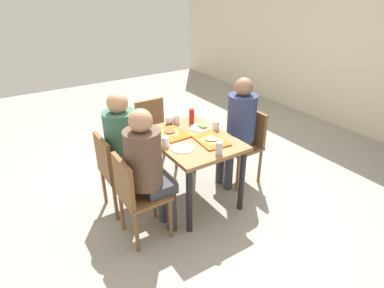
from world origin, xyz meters
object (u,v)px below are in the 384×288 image
object	(u,v)px
person_far_side	(239,124)
plastic_cup_a	(216,125)
plastic_cup_b	(165,142)
chair_left_end	(154,129)
tray_red_near	(172,134)
chair_far_side	(247,140)
condiment_bottle	(192,116)
main_table	(192,147)
tray_red_far	(211,141)
plastic_cup_c	(177,119)
person_in_brown_jacket	(148,164)
foil_bundle	(170,120)
paper_plate_near_edge	(182,148)
paper_plate_center	(200,128)
person_in_red	(125,142)
chair_near_left	(115,168)
soda_can	(219,148)
pizza_slice_a	(170,131)
pizza_slice_b	(211,139)
chair_near_right	(135,192)
pizza_slice_c	(203,126)

from	to	relation	value
person_far_side	plastic_cup_a	distance (m)	0.30
person_far_side	plastic_cup_b	distance (m)	0.94
chair_left_end	tray_red_near	world-z (taller)	chair_left_end
chair_far_side	condiment_bottle	distance (m)	0.72
chair_far_side	main_table	bearing A→B (deg)	-90.00
tray_red_far	plastic_cup_c	world-z (taller)	plastic_cup_c
person_in_brown_jacket	foil_bundle	size ratio (longest dim) A/B	12.69
tray_red_far	foil_bundle	xyz separation A→B (m)	(-0.61, -0.13, 0.04)
paper_plate_near_edge	plastic_cup_a	bearing A→B (deg)	108.51
condiment_bottle	paper_plate_center	bearing A→B (deg)	0.00
plastic_cup_a	main_table	bearing A→B (deg)	-85.50
person_in_red	paper_plate_near_edge	bearing A→B (deg)	45.57
chair_far_side	plastic_cup_b	distance (m)	1.12
chair_left_end	person_in_brown_jacket	world-z (taller)	person_in_brown_jacket
chair_near_left	soda_can	bearing A→B (deg)	48.78
soda_can	tray_red_near	bearing A→B (deg)	-166.02
pizza_slice_a	chair_left_end	bearing A→B (deg)	168.07
condiment_bottle	pizza_slice_b	bearing A→B (deg)	-10.72
tray_red_far	soda_can	world-z (taller)	soda_can
chair_near_right	plastic_cup_c	size ratio (longest dim) A/B	8.59
foil_bundle	chair_near_right	bearing A→B (deg)	-47.36
main_table	pizza_slice_c	world-z (taller)	pizza_slice_c
condiment_bottle	tray_red_far	bearing A→B (deg)	-10.58
soda_can	condiment_bottle	size ratio (longest dim) A/B	0.76
person_in_brown_jacket	plastic_cup_b	bearing A→B (deg)	127.24
chair_near_left	foil_bundle	distance (m)	0.82
plastic_cup_a	person_in_brown_jacket	bearing A→B (deg)	-73.54
tray_red_far	plastic_cup_b	xyz separation A→B (m)	(-0.15, -0.44, 0.04)
plastic_cup_b	soda_can	distance (m)	0.53
tray_red_far	pizza_slice_c	distance (m)	0.34
paper_plate_near_edge	soda_can	bearing A→B (deg)	39.17
pizza_slice_c	soda_can	distance (m)	0.61
paper_plate_near_edge	main_table	bearing A→B (deg)	126.14
tray_red_near	soda_can	bearing A→B (deg)	13.98
paper_plate_near_edge	chair_near_right	bearing A→B (deg)	-79.63
person_in_brown_jacket	paper_plate_near_edge	size ratio (longest dim) A/B	5.77
plastic_cup_a	soda_can	size ratio (longest dim) A/B	0.82
pizza_slice_a	plastic_cup_a	size ratio (longest dim) A/B	2.15
chair_left_end	pizza_slice_b	bearing A→B (deg)	6.00
person_far_side	pizza_slice_c	xyz separation A→B (m)	(-0.14, -0.39, 0.01)
tray_red_far	person_in_red	bearing A→B (deg)	-120.36
main_table	tray_red_near	xyz separation A→B (m)	(-0.18, -0.13, 0.12)
plastic_cup_b	foil_bundle	size ratio (longest dim) A/B	1.00
chair_far_side	tray_red_near	size ratio (longest dim) A/B	2.39
chair_near_left	paper_plate_center	size ratio (longest dim) A/B	3.90
main_table	person_in_red	xyz separation A→B (m)	(-0.25, -0.62, 0.12)
person_in_brown_jacket	pizza_slice_c	world-z (taller)	person_in_brown_jacket
paper_plate_near_edge	pizza_slice_a	xyz separation A→B (m)	(-0.36, 0.06, 0.02)
pizza_slice_b	pizza_slice_c	xyz separation A→B (m)	(-0.32, 0.12, -0.01)
pizza_slice_b	plastic_cup_a	world-z (taller)	plastic_cup_a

